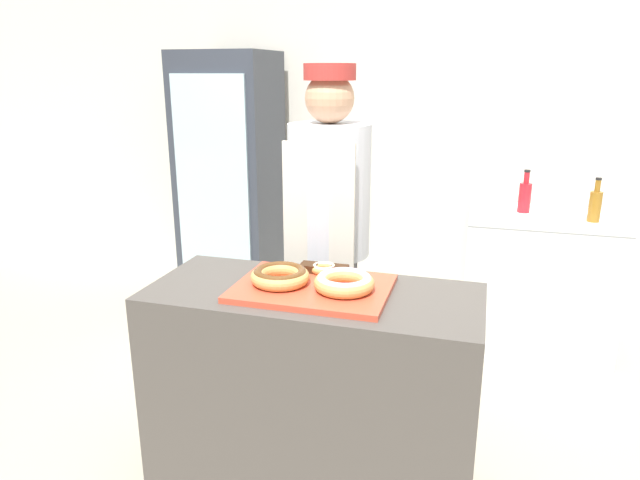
% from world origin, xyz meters
% --- Properties ---
extents(wall_back, '(8.00, 0.06, 2.70)m').
position_xyz_m(wall_back, '(0.00, 2.13, 1.35)').
color(wall_back, silver).
rests_on(wall_back, ground_plane).
extents(display_counter, '(1.31, 0.56, 0.90)m').
position_xyz_m(display_counter, '(0.00, 0.00, 0.45)').
color(display_counter, '#4C4742').
rests_on(display_counter, ground_plane).
extents(serving_tray, '(0.60, 0.44, 0.02)m').
position_xyz_m(serving_tray, '(0.00, 0.00, 0.91)').
color(serving_tray, '#D84C33').
rests_on(serving_tray, display_counter).
extents(donut_chocolate_glaze, '(0.23, 0.23, 0.06)m').
position_xyz_m(donut_chocolate_glaze, '(-0.13, -0.02, 0.96)').
color(donut_chocolate_glaze, tan).
rests_on(donut_chocolate_glaze, serving_tray).
extents(donut_light_glaze, '(0.23, 0.23, 0.06)m').
position_xyz_m(donut_light_glaze, '(0.13, -0.02, 0.96)').
color(donut_light_glaze, tan).
rests_on(donut_light_glaze, serving_tray).
extents(donut_mini_center, '(0.11, 0.11, 0.03)m').
position_xyz_m(donut_mini_center, '(0.00, 0.16, 0.94)').
color(donut_mini_center, tan).
rests_on(donut_mini_center, serving_tray).
extents(brownie_back_left, '(0.07, 0.07, 0.03)m').
position_xyz_m(brownie_back_left, '(-0.06, 0.16, 0.94)').
color(brownie_back_left, '#382111').
rests_on(brownie_back_left, serving_tray).
extents(brownie_back_right, '(0.07, 0.07, 0.03)m').
position_xyz_m(brownie_back_right, '(0.06, 0.16, 0.94)').
color(brownie_back_right, '#382111').
rests_on(brownie_back_right, serving_tray).
extents(baker_person, '(0.40, 0.40, 1.76)m').
position_xyz_m(baker_person, '(-0.11, 0.62, 0.93)').
color(baker_person, '#4C4C51').
rests_on(baker_person, ground_plane).
extents(beverage_fridge, '(0.64, 0.60, 1.86)m').
position_xyz_m(beverage_fridge, '(-1.15, 1.73, 0.93)').
color(beverage_fridge, '#333842').
rests_on(beverage_fridge, ground_plane).
extents(chest_freezer, '(0.90, 0.66, 0.86)m').
position_xyz_m(chest_freezer, '(0.99, 1.74, 0.43)').
color(chest_freezer, white).
rests_on(chest_freezer, ground_plane).
extents(bottle_red, '(0.08, 0.08, 0.27)m').
position_xyz_m(bottle_red, '(0.87, 1.80, 0.96)').
color(bottle_red, red).
rests_on(bottle_red, chest_freezer).
extents(bottle_amber, '(0.07, 0.07, 0.27)m').
position_xyz_m(bottle_amber, '(1.26, 1.67, 0.96)').
color(bottle_amber, '#99661E').
rests_on(bottle_amber, chest_freezer).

